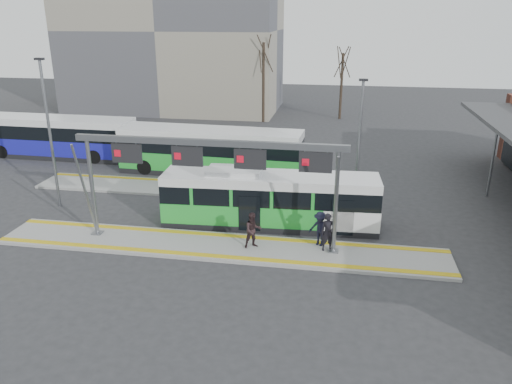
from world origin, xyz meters
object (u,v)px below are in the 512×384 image
hero_bus (269,200)px  passenger_a (328,232)px  gantry (211,162)px  passenger_c (320,229)px  passenger_b (253,230)px

hero_bus → passenger_a: (3.22, -2.85, -0.35)m
gantry → passenger_a: gantry is taller
passenger_a → passenger_c: 0.64m
passenger_a → passenger_c: passenger_a is taller
passenger_b → passenger_a: bearing=-24.5°
passenger_b → hero_bus: bearing=55.2°
gantry → passenger_a: 6.43m
gantry → passenger_a: (5.56, 0.11, -3.22)m
gantry → passenger_a: bearing=1.2°
gantry → hero_bus: bearing=51.7°
gantry → passenger_b: size_ratio=7.35×
hero_bus → passenger_c: size_ratio=6.62×
gantry → passenger_b: 3.84m
hero_bus → passenger_a: hero_bus is taller
gantry → passenger_c: bearing=6.8°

